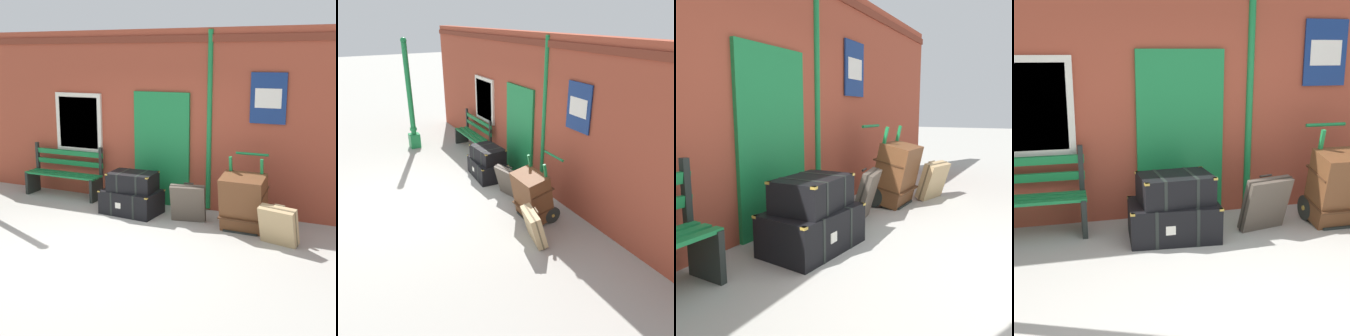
{
  "view_description": "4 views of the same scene",
  "coord_description": "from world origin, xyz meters",
  "views": [
    {
      "loc": [
        3.63,
        -5.62,
        2.72
      ],
      "look_at": [
        0.26,
        1.85,
        0.85
      ],
      "focal_mm": 52.4,
      "sensor_mm": 36.0,
      "label": 1
    },
    {
      "loc": [
        6.27,
        -1.49,
        3.49
      ],
      "look_at": [
        0.47,
        1.74,
        0.53
      ],
      "focal_mm": 36.71,
      "sensor_mm": 36.0,
      "label": 2
    },
    {
      "loc": [
        -3.17,
        -0.26,
        1.38
      ],
      "look_at": [
        0.28,
        1.73,
        0.74
      ],
      "focal_mm": 37.31,
      "sensor_mm": 36.0,
      "label": 3
    },
    {
      "loc": [
        -1.5,
        -3.15,
        2.08
      ],
      "look_at": [
        -0.24,
        1.9,
        0.76
      ],
      "focal_mm": 49.82,
      "sensor_mm": 36.0,
      "label": 4
    }
  ],
  "objects": [
    {
      "name": "suitcase_caramel",
      "position": [
        2.31,
        1.25,
        0.3
      ],
      "size": [
        0.61,
        0.45,
        0.61
      ],
      "color": "tan",
      "rests_on": "ground"
    },
    {
      "name": "platform_bench",
      "position": [
        -2.13,
        2.16,
        0.44
      ],
      "size": [
        1.6,
        0.43,
        1.01
      ],
      "color": "#197A3D",
      "rests_on": "ground"
    },
    {
      "name": "steamer_trunk_base",
      "position": [
        -0.38,
        1.71,
        0.21
      ],
      "size": [
        1.05,
        0.72,
        0.43
      ],
      "color": "black",
      "rests_on": "ground"
    },
    {
      "name": "steamer_trunk_middle",
      "position": [
        -0.36,
        1.72,
        0.58
      ],
      "size": [
        0.84,
        0.59,
        0.33
      ],
      "color": "black",
      "rests_on": "steamer_trunk_base"
    },
    {
      "name": "brick_facade",
      "position": [
        -0.01,
        2.6,
        1.6
      ],
      "size": [
        10.4,
        0.35,
        3.2
      ],
      "color": "#9E422D",
      "rests_on": "ground"
    },
    {
      "name": "porters_trolley",
      "position": [
        1.67,
        1.8,
        0.27
      ],
      "size": [
        0.71,
        0.62,
        1.19
      ],
      "color": "black",
      "rests_on": "ground"
    },
    {
      "name": "ground_plane",
      "position": [
        0.0,
        0.0,
        0.0
      ],
      "size": [
        60.0,
        60.0,
        0.0
      ],
      "primitive_type": "plane",
      "color": "#A3A099"
    },
    {
      "name": "suitcase_oxblood",
      "position": [
        0.71,
        1.66,
        0.33
      ],
      "size": [
        0.63,
        0.42,
        0.68
      ],
      "color": "#51473D",
      "rests_on": "ground"
    },
    {
      "name": "large_brown_trunk",
      "position": [
        1.67,
        1.62,
        0.47
      ],
      "size": [
        0.7,
        0.6,
        0.95
      ],
      "color": "brown",
      "rests_on": "ground"
    }
  ]
}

